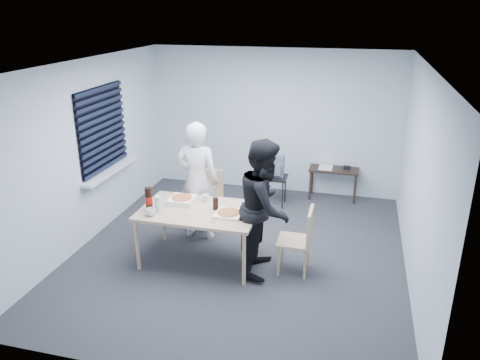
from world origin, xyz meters
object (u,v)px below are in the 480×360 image
(person_black, at_px, (265,207))
(chair_right, at_px, (301,236))
(dining_table, at_px, (199,214))
(backpack, at_px, (276,166))
(person_white, at_px, (198,181))
(mug_b, at_px, (205,198))
(stool, at_px, (276,182))
(soda_bottle, at_px, (149,199))
(mug_a, at_px, (151,212))
(side_table, at_px, (334,173))
(chair_far, at_px, (209,194))

(person_black, bearing_deg, chair_right, -85.31)
(dining_table, xyz_separation_m, backpack, (0.64, 2.12, 0.01))
(person_white, bearing_deg, mug_b, 123.15)
(stool, bearing_deg, person_black, -83.73)
(dining_table, bearing_deg, soda_bottle, -165.91)
(mug_a, distance_m, mug_b, 0.82)
(chair_right, distance_m, person_white, 1.76)
(mug_b, bearing_deg, side_table, 55.61)
(dining_table, relative_size, stool, 2.96)
(person_black, xyz_separation_m, soda_bottle, (-1.51, -0.17, 0.02))
(side_table, relative_size, soda_bottle, 2.75)
(mug_a, xyz_separation_m, mug_b, (0.52, 0.63, -0.00))
(chair_far, height_order, soda_bottle, soda_bottle)
(mug_b, bearing_deg, mug_a, -129.88)
(chair_right, relative_size, mug_a, 7.24)
(chair_far, distance_m, person_white, 0.57)
(person_white, bearing_deg, dining_table, 110.83)
(chair_far, distance_m, soda_bottle, 1.38)
(stool, distance_m, soda_bottle, 2.67)
(person_white, distance_m, soda_bottle, 0.91)
(chair_far, relative_size, soda_bottle, 2.86)
(backpack, bearing_deg, person_white, -98.52)
(side_table, bearing_deg, mug_a, -125.62)
(dining_table, distance_m, chair_far, 1.15)
(dining_table, bearing_deg, person_white, 110.83)
(side_table, relative_size, mug_b, 8.54)
(person_white, relative_size, soda_bottle, 5.70)
(side_table, relative_size, mug_a, 6.95)
(person_white, bearing_deg, person_black, 149.57)
(chair_far, height_order, stool, chair_far)
(backpack, bearing_deg, stool, 113.18)
(dining_table, height_order, mug_a, mug_a)
(mug_a, bearing_deg, person_black, 13.18)
(chair_right, xyz_separation_m, stool, (-0.71, 2.09, -0.10))
(chair_far, xyz_separation_m, stool, (0.88, 1.03, -0.10))
(stool, height_order, soda_bottle, soda_bottle)
(mug_a, relative_size, soda_bottle, 0.40)
(person_white, height_order, person_black, same)
(mug_b, bearing_deg, soda_bottle, -143.22)
(chair_far, bearing_deg, soda_bottle, -107.49)
(stool, bearing_deg, chair_right, -71.26)
(dining_table, xyz_separation_m, soda_bottle, (-0.64, -0.16, 0.21))
(chair_far, xyz_separation_m, mug_b, (0.22, -0.80, 0.29))
(person_white, relative_size, person_black, 1.00)
(person_white, bearing_deg, soda_bottle, 65.41)
(dining_table, relative_size, soda_bottle, 4.98)
(chair_right, relative_size, person_black, 0.50)
(chair_right, bearing_deg, chair_far, 146.27)
(chair_right, xyz_separation_m, person_black, (-0.47, -0.04, 0.37))
(mug_a, distance_m, soda_bottle, 0.22)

